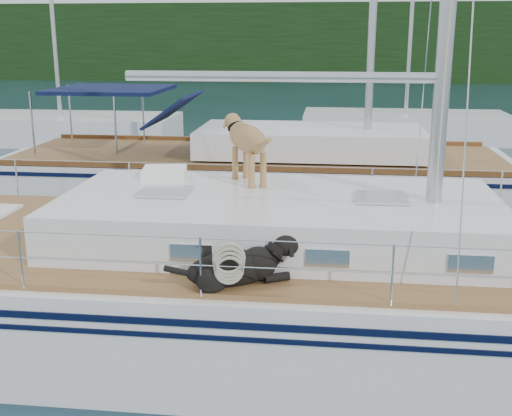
# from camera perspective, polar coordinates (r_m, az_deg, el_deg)

# --- Properties ---
(ground) EXTENTS (120.00, 120.00, 0.00)m
(ground) POSITION_cam_1_polar(r_m,az_deg,el_deg) (8.38, -3.62, -10.87)
(ground) COLOR black
(ground) RESTS_ON ground
(tree_line) EXTENTS (90.00, 3.00, 6.00)m
(tree_line) POSITION_cam_1_polar(r_m,az_deg,el_deg) (52.42, 5.42, 14.43)
(tree_line) COLOR black
(tree_line) RESTS_ON ground
(shore_bank) EXTENTS (92.00, 1.00, 1.20)m
(shore_bank) POSITION_cam_1_polar(r_m,az_deg,el_deg) (53.70, 5.39, 11.88)
(shore_bank) COLOR #595147
(shore_bank) RESTS_ON ground
(main_sailboat) EXTENTS (12.00, 3.82, 14.01)m
(main_sailboat) POSITION_cam_1_polar(r_m,az_deg,el_deg) (8.09, -3.05, -6.62)
(main_sailboat) COLOR white
(main_sailboat) RESTS_ON ground
(neighbor_sailboat) EXTENTS (11.00, 3.50, 13.30)m
(neighbor_sailboat) POSITION_cam_1_polar(r_m,az_deg,el_deg) (14.19, 0.42, 2.80)
(neighbor_sailboat) COLOR white
(neighbor_sailboat) RESTS_ON ground
(bg_boat_west) EXTENTS (8.00, 3.00, 11.65)m
(bg_boat_west) POSITION_cam_1_polar(r_m,az_deg,el_deg) (23.59, -16.90, 6.70)
(bg_boat_west) COLOR white
(bg_boat_west) RESTS_ON ground
(bg_boat_center) EXTENTS (7.20, 3.00, 11.65)m
(bg_boat_center) POSITION_cam_1_polar(r_m,az_deg,el_deg) (23.76, 13.09, 7.03)
(bg_boat_center) COLOR white
(bg_boat_center) RESTS_ON ground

